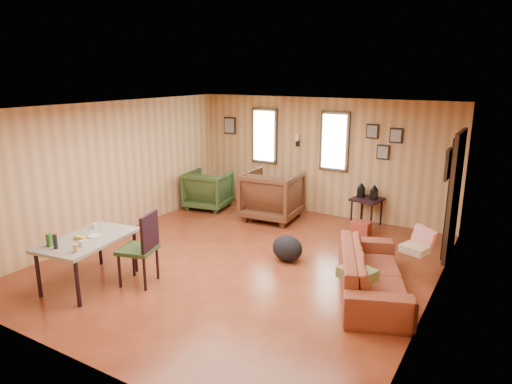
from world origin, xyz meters
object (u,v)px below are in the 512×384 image
(recliner_green, at_px, (208,188))
(end_table, at_px, (261,190))
(dining_table, at_px, (87,242))
(side_table, at_px, (367,197))
(recliner_brown, at_px, (273,193))
(sofa, at_px, (373,265))

(recliner_green, bearing_deg, end_table, -156.51)
(dining_table, bearing_deg, side_table, 52.99)
(recliner_green, height_order, side_table, recliner_green)
(recliner_brown, height_order, side_table, recliner_brown)
(recliner_green, height_order, dining_table, recliner_green)
(sofa, relative_size, end_table, 2.98)
(recliner_green, xyz_separation_m, dining_table, (0.76, -3.84, 0.17))
(sofa, xyz_separation_m, end_table, (-3.30, 2.73, -0.02))
(side_table, bearing_deg, end_table, 179.57)
(sofa, height_order, recliner_green, recliner_green)
(recliner_green, distance_m, side_table, 3.38)
(recliner_brown, height_order, recliner_green, recliner_brown)
(recliner_green, xyz_separation_m, side_table, (3.32, 0.61, 0.12))
(sofa, height_order, end_table, sofa)
(recliner_brown, relative_size, end_table, 1.55)
(recliner_brown, relative_size, dining_table, 0.76)
(end_table, bearing_deg, dining_table, -92.34)
(side_table, xyz_separation_m, dining_table, (-2.56, -4.45, 0.05))
(recliner_brown, bearing_deg, side_table, -166.43)
(sofa, relative_size, dining_table, 1.47)
(recliner_green, height_order, end_table, recliner_green)
(end_table, distance_m, side_table, 2.38)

